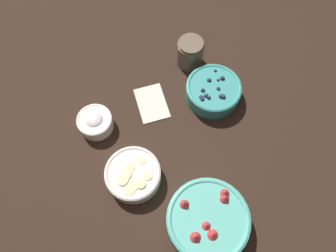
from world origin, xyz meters
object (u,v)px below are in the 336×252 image
object	(u,v)px
jar_chocolate	(190,53)
bowl_bananas	(133,175)
bowl_strawberries	(208,220)
bowl_cream	(95,122)
bowl_blueberries	(213,90)

from	to	relation	value
jar_chocolate	bowl_bananas	bearing A→B (deg)	127.52
bowl_strawberries	bowl_bananas	xyz separation A→B (m)	(0.21, 0.11, -0.01)
bowl_cream	jar_chocolate	size ratio (longest dim) A/B	1.06
bowl_strawberries	bowl_bananas	distance (m)	0.24
bowl_strawberries	bowl_blueberries	world-z (taller)	bowl_strawberries
bowl_strawberries	bowl_blueberries	bearing A→B (deg)	-35.15
bowl_blueberries	bowl_cream	world-z (taller)	bowl_blueberries
bowl_cream	bowl_strawberries	bearing A→B (deg)	-161.57
jar_chocolate	bowl_blueberries	bearing A→B (deg)	177.89
bowl_bananas	jar_chocolate	size ratio (longest dim) A/B	1.57
bowl_strawberries	bowl_cream	size ratio (longest dim) A/B	2.06
bowl_strawberries	jar_chocolate	xyz separation A→B (m)	(0.48, -0.24, 0.01)
bowl_strawberries	jar_chocolate	bearing A→B (deg)	-26.28
bowl_blueberries	jar_chocolate	size ratio (longest dim) A/B	1.74
bowl_blueberries	bowl_bananas	size ratio (longest dim) A/B	1.10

